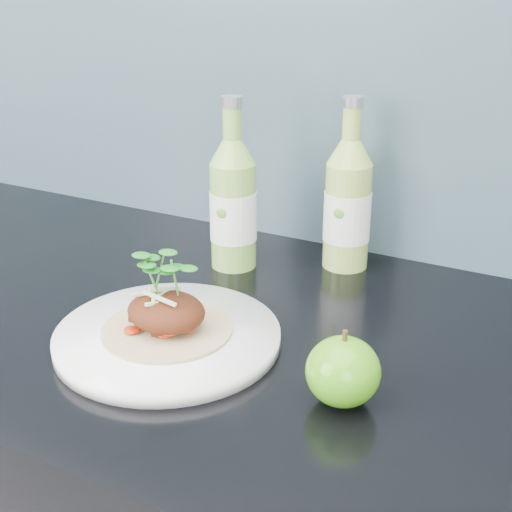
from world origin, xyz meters
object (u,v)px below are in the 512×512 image
object	(u,v)px
green_apple	(343,371)
cider_bottle_left	(233,205)
cider_bottle_right	(348,205)
dinner_plate	(168,337)

from	to	relation	value
green_apple	cider_bottle_left	bearing A→B (deg)	136.85
cider_bottle_left	cider_bottle_right	xyz separation A→B (m)	(0.14, 0.07, 0.00)
green_apple	cider_bottle_left	world-z (taller)	cider_bottle_left
green_apple	cider_bottle_right	size ratio (longest dim) A/B	0.39
dinner_plate	cider_bottle_right	bearing A→B (deg)	72.29
cider_bottle_left	green_apple	bearing A→B (deg)	-63.33
cider_bottle_left	cider_bottle_right	size ratio (longest dim) A/B	1.00
dinner_plate	cider_bottle_left	world-z (taller)	cider_bottle_left
cider_bottle_right	dinner_plate	bearing A→B (deg)	-93.00
dinner_plate	cider_bottle_right	distance (m)	0.32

